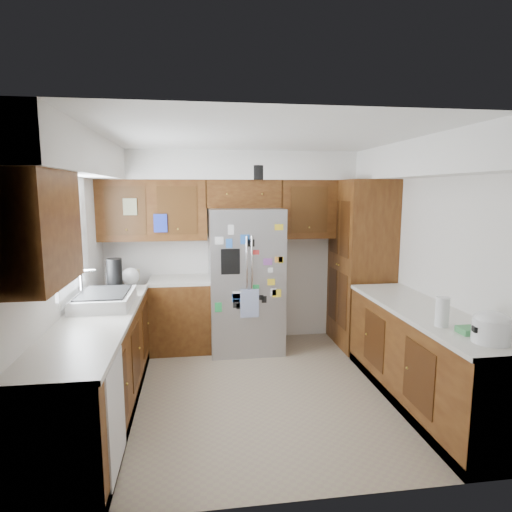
# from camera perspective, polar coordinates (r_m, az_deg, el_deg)

# --- Properties ---
(floor) EXTENTS (3.60, 3.60, 0.00)m
(floor) POSITION_cam_1_polar(r_m,az_deg,el_deg) (4.58, 0.50, -17.44)
(floor) COLOR gray
(floor) RESTS_ON ground
(room_shell) EXTENTS (3.64, 3.24, 2.52)m
(room_shell) POSITION_cam_1_polar(r_m,az_deg,el_deg) (4.46, -1.53, 6.21)
(room_shell) COLOR silver
(room_shell) RESTS_ON ground
(left_counter_run) EXTENTS (1.36, 3.20, 0.92)m
(left_counter_run) POSITION_cam_1_polar(r_m,az_deg,el_deg) (4.45, -17.61, -12.63)
(left_counter_run) COLOR #44200D
(left_counter_run) RESTS_ON ground
(right_counter_run) EXTENTS (0.63, 2.25, 0.92)m
(right_counter_run) POSITION_cam_1_polar(r_m,az_deg,el_deg) (4.46, 21.45, -12.88)
(right_counter_run) COLOR #44200D
(right_counter_run) RESTS_ON ground
(pantry) EXTENTS (0.60, 0.90, 2.15)m
(pantry) POSITION_cam_1_polar(r_m,az_deg,el_deg) (5.70, 13.80, -1.04)
(pantry) COLOR #44200D
(pantry) RESTS_ON ground
(fridge) EXTENTS (0.90, 0.79, 1.80)m
(fridge) POSITION_cam_1_polar(r_m,az_deg,el_deg) (5.42, -1.40, -3.18)
(fridge) COLOR #A5A5AA
(fridge) RESTS_ON ground
(bridge_cabinet) EXTENTS (0.96, 0.34, 0.35)m
(bridge_cabinet) POSITION_cam_1_polar(r_m,az_deg,el_deg) (5.53, -1.72, 8.28)
(bridge_cabinet) COLOR #44200D
(bridge_cabinet) RESTS_ON fridge
(fridge_top_items) EXTENTS (0.71, 0.34, 0.31)m
(fridge_top_items) POSITION_cam_1_polar(r_m,az_deg,el_deg) (5.48, -2.20, 11.58)
(fridge_top_items) COLOR blue
(fridge_top_items) RESTS_ON bridge_cabinet
(sink_assembly) EXTENTS (0.52, 0.70, 0.37)m
(sink_assembly) POSITION_cam_1_polar(r_m,az_deg,el_deg) (4.37, -19.59, -5.42)
(sink_assembly) COLOR white
(sink_assembly) RESTS_ON left_counter_run
(left_counter_clutter) EXTENTS (0.36, 0.92, 0.38)m
(left_counter_clutter) POSITION_cam_1_polar(r_m,az_deg,el_deg) (5.06, -17.63, -2.70)
(left_counter_clutter) COLOR black
(left_counter_clutter) RESTS_ON left_counter_run
(rice_cooker) EXTENTS (0.28, 0.26, 0.23)m
(rice_cooker) POSITION_cam_1_polar(r_m,az_deg,el_deg) (3.58, 28.89, -8.21)
(rice_cooker) COLOR white
(rice_cooker) RESTS_ON right_counter_run
(paper_towel) EXTENTS (0.11, 0.11, 0.24)m
(paper_towel) POSITION_cam_1_polar(r_m,az_deg,el_deg) (3.82, 23.58, -6.84)
(paper_towel) COLOR white
(paper_towel) RESTS_ON right_counter_run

